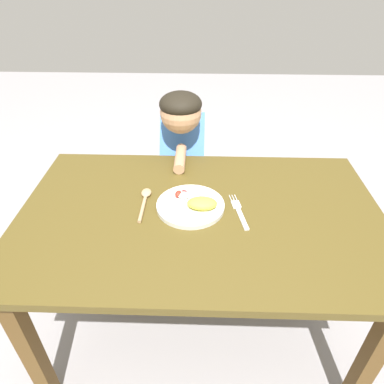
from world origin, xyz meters
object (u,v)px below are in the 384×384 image
(fork, at_px, (240,212))
(person, at_px, (184,165))
(plate, at_px, (193,205))
(spoon, at_px, (146,199))

(fork, relative_size, person, 0.21)
(plate, distance_m, spoon, 0.19)
(fork, xyz_separation_m, person, (-0.24, 0.54, -0.13))
(plate, relative_size, fork, 1.23)
(plate, height_order, person, person)
(plate, xyz_separation_m, person, (-0.06, 0.52, -0.14))
(spoon, distance_m, person, 0.51)
(plate, height_order, fork, plate)
(person, bearing_deg, fork, 113.61)
(spoon, relative_size, person, 0.20)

